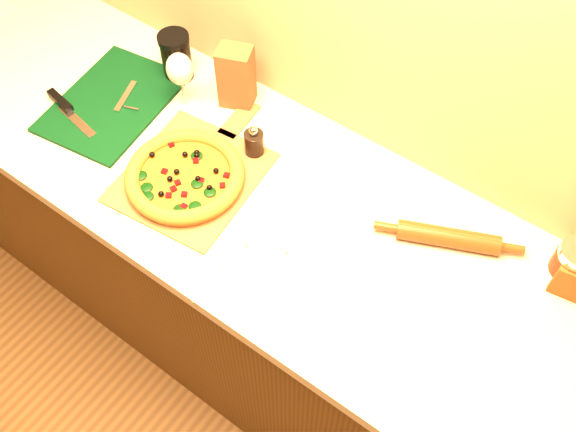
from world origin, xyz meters
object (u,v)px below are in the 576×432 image
(pepper_grinder, at_px, (254,143))
(wine_glass, at_px, (180,71))
(rolling_pin, at_px, (448,237))
(cutting_board, at_px, (111,103))
(coffee_canister, at_px, (572,264))
(pizza_peel, at_px, (194,173))
(pizza, at_px, (185,176))
(dark_jar, at_px, (176,56))

(pepper_grinder, relative_size, wine_glass, 0.55)
(wine_glass, bearing_deg, rolling_pin, 1.39)
(cutting_board, height_order, coffee_canister, coffee_canister)
(pepper_grinder, bearing_deg, pizza_peel, -118.85)
(pizza_peel, relative_size, rolling_pin, 1.52)
(pizza, bearing_deg, wine_glass, 131.51)
(pizza, height_order, rolling_pin, pizza)
(pizza_peel, xyz_separation_m, wine_glass, (-0.19, 0.18, 0.13))
(pizza, bearing_deg, pizza_peel, 92.84)
(pizza, height_order, cutting_board, pizza)
(pepper_grinder, height_order, rolling_pin, pepper_grinder)
(coffee_canister, relative_size, dark_jar, 0.85)
(pizza_peel, bearing_deg, pepper_grinder, 54.69)
(coffee_canister, height_order, wine_glass, wine_glass)
(rolling_pin, bearing_deg, dark_jar, 176.18)
(rolling_pin, height_order, wine_glass, wine_glass)
(cutting_board, height_order, dark_jar, dark_jar)
(pizza, distance_m, coffee_canister, 0.96)
(wine_glass, bearing_deg, dark_jar, 139.79)
(coffee_canister, bearing_deg, rolling_pin, -164.87)
(wine_glass, relative_size, dark_jar, 1.25)
(coffee_canister, bearing_deg, pepper_grinder, -171.75)
(rolling_pin, bearing_deg, pepper_grinder, -175.16)
(rolling_pin, xyz_separation_m, wine_glass, (-0.83, -0.02, 0.11))
(cutting_board, distance_m, wine_glass, 0.25)
(coffee_canister, bearing_deg, pizza, -161.35)
(pizza, distance_m, dark_jar, 0.41)
(pepper_grinder, bearing_deg, coffee_canister, 8.25)
(pepper_grinder, distance_m, dark_jar, 0.39)
(pizza, xyz_separation_m, cutting_board, (-0.37, 0.09, -0.02))
(coffee_canister, xyz_separation_m, wine_glass, (-1.10, -0.09, 0.07))
(cutting_board, distance_m, pepper_grinder, 0.46)
(pepper_grinder, relative_size, rolling_pin, 0.30)
(rolling_pin, xyz_separation_m, dark_jar, (-0.93, 0.06, 0.05))
(pizza_peel, height_order, cutting_board, cutting_board)
(cutting_board, bearing_deg, pepper_grinder, 4.19)
(pizza, bearing_deg, dark_jar, 134.05)
(coffee_canister, distance_m, dark_jar, 1.20)
(coffee_canister, bearing_deg, pizza_peel, -163.37)
(pizza, xyz_separation_m, pepper_grinder, (0.08, 0.19, 0.01))
(rolling_pin, bearing_deg, cutting_board, -171.80)
(pepper_grinder, distance_m, rolling_pin, 0.56)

